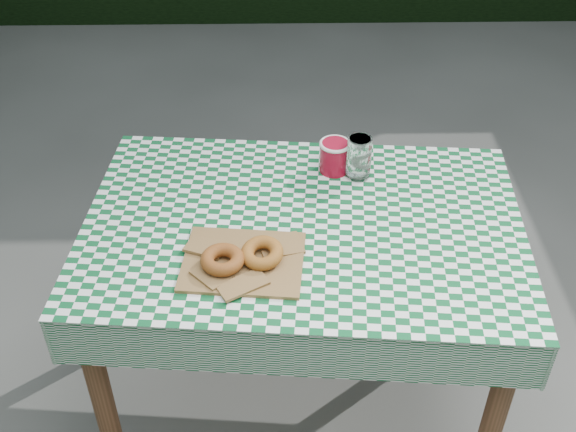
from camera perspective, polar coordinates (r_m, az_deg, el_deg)
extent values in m
plane|color=#4F4F4A|center=(2.60, 0.86, -11.07)|extent=(60.00, 60.00, 0.00)
cube|color=#56341D|center=(2.20, 1.08, -8.24)|extent=(1.24, 0.88, 0.75)
cube|color=#0C5027|center=(1.94, 1.21, -0.62)|extent=(1.26, 0.90, 0.01)
cube|color=olive|center=(1.82, -3.60, -3.58)|extent=(0.33, 0.27, 0.02)
torus|color=brown|center=(1.79, -5.25, -3.48)|extent=(0.15, 0.15, 0.03)
torus|color=#985C1F|center=(1.80, -2.09, -2.97)|extent=(0.15, 0.15, 0.03)
cylinder|color=white|center=(2.09, 5.67, 4.67)|extent=(0.08, 0.08, 0.13)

